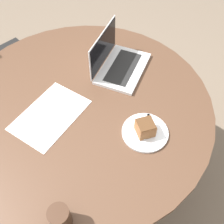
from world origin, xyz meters
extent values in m
plane|color=#6B5B4C|center=(0.00, 0.00, 0.00)|extent=(12.00, 12.00, 0.00)
cylinder|color=#4C3323|center=(0.00, 0.00, 0.01)|extent=(0.40, 0.40, 0.02)
cylinder|color=#4C3323|center=(0.00, 0.00, 0.38)|extent=(0.10, 0.10, 0.73)
cylinder|color=#4C3323|center=(0.00, 0.00, 0.76)|extent=(1.33, 1.33, 0.03)
cube|color=black|center=(0.31, -0.86, 0.46)|extent=(0.54, 0.54, 0.02)
cube|color=black|center=(0.19, -1.10, 0.23)|extent=(0.05, 0.05, 0.45)
cube|color=black|center=(0.06, -0.74, 0.23)|extent=(0.05, 0.05, 0.45)
cube|color=black|center=(0.42, -0.61, 0.23)|extent=(0.05, 0.05, 0.45)
cube|color=white|center=(0.17, 0.01, 0.78)|extent=(0.44, 0.40, 0.00)
cylinder|color=silver|center=(-0.20, 0.30, 0.78)|extent=(0.22, 0.22, 0.01)
cube|color=brown|center=(-0.20, 0.30, 0.82)|extent=(0.09, 0.09, 0.07)
cube|color=#4D311C|center=(-0.20, 0.30, 0.85)|extent=(0.08, 0.08, 0.00)
cube|color=silver|center=(-0.21, 0.29, 0.79)|extent=(0.11, 0.14, 0.00)
cube|color=silver|center=(-0.26, 0.23, 0.79)|extent=(0.04, 0.04, 0.00)
cylinder|color=#3D2619|center=(0.27, 0.51, 0.83)|extent=(0.08, 0.08, 0.11)
cube|color=silver|center=(-0.30, -0.13, 0.78)|extent=(0.40, 0.40, 0.02)
cube|color=black|center=(-0.30, -0.13, 0.79)|extent=(0.29, 0.28, 0.00)
cube|color=silver|center=(-0.22, -0.22, 0.89)|extent=(0.25, 0.23, 0.20)
cube|color=black|center=(-0.22, -0.21, 0.89)|extent=(0.24, 0.22, 0.18)
camera|label=1|loc=(0.22, 0.84, 1.80)|focal=42.00mm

